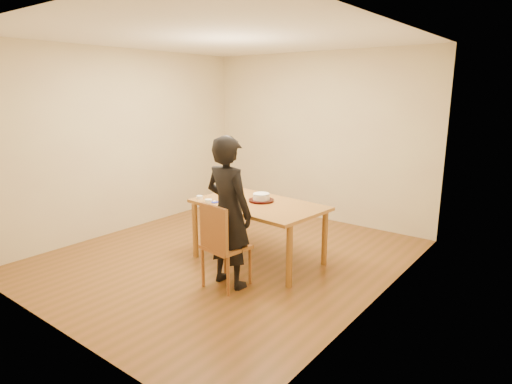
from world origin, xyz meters
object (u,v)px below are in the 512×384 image
Objects in this scene: dining_chair at (226,247)px; cake_plate at (261,200)px; person at (228,212)px; dining_table at (258,205)px; cake at (261,197)px.

dining_chair is 0.94m from cake_plate.
cake_plate is 0.84m from person.
cake reaches higher than dining_table.
dining_table is at bearing -74.64° from cake.
person reaches higher than dining_chair.
dining_table is 0.75m from person.
dining_chair is at bearing 93.41° from person.
cake_plate is at bearing -74.55° from person.
person reaches higher than cake_plate.
person is (0.15, -0.73, 0.10)m from dining_table.
dining_chair is at bearing -78.58° from cake_plate.
dining_table is 0.12m from cake.
dining_table is 7.64× the size of cake.
cake reaches higher than cake_plate.
dining_table is 5.04× the size of cake_plate.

